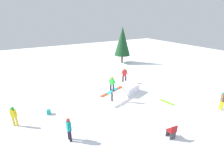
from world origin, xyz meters
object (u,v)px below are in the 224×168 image
Objects in this scene: bystander_yellow at (14,115)px; pine_tree_near at (122,41)px; rail_feature at (112,92)px; bystander_red at (124,75)px; folding_chair at (172,132)px; backpack_on_snow at (49,112)px; main_rider_on_rail at (112,84)px; loose_snowboard_lime at (167,102)px; bystander_brown at (223,100)px; bystander_teal at (69,128)px.

pine_tree_near is at bearing 76.10° from bystander_yellow.
rail_feature is 4.42m from bystander_red.
pine_tree_near is at bearing -106.38° from folding_chair.
backpack_on_snow is 15.91m from pine_tree_near.
bystander_red is (-3.26, -2.99, 0.08)m from rail_feature.
bystander_red is 0.30× the size of pine_tree_near.
bystander_yellow is at bearing -29.90° from folding_chair.
bystander_red is (-3.26, -2.99, -0.65)m from main_rider_on_rail.
rail_feature is 1.85× the size of main_rider_on_rail.
loose_snowboard_lime is 3.77× the size of backpack_on_snow.
pine_tree_near is (-4.31, -6.94, 2.26)m from bystander_red.
rail_feature is 4.56m from loose_snowboard_lime.
backpack_on_snow is at bearing 60.58° from loose_snowboard_lime.
folding_chair is at bearing 125.65° from loose_snowboard_lime.
main_rider_on_rail is (0.00, 0.00, 0.73)m from rail_feature.
bystander_red is (-10.32, -2.83, 0.09)m from bystander_yellow.
bystander_brown is 15.47m from pine_tree_near.
backpack_on_snow is at bearing -26.68° from rail_feature.
bystander_yellow is at bearing 45.25° from bystander_red.
rail_feature is 0.73m from main_rider_on_rail.
bystander_yellow is 1.06× the size of loose_snowboard_lime.
main_rider_on_rail is 4.47m from bystander_red.
bystander_brown is at bearing 119.53° from rail_feature.
backpack_on_snow is at bearing 36.88° from pine_tree_near.
bystander_teal is at bearing 83.03° from loose_snowboard_lime.
bystander_teal is at bearing 30.52° from backpack_on_snow.
main_rider_on_rail is 7.11m from bystander_yellow.
bystander_teal reaches higher than folding_chair.
rail_feature is 2.84× the size of folding_chair.
bystander_red is at bearing -165.97° from main_rider_on_rail.
folding_chair is (-7.66, 5.89, -0.35)m from bystander_yellow.
folding_chair is (3.15, 3.23, 0.40)m from loose_snowboard_lime.
main_rider_on_rail is 8.31m from bystander_brown.
pine_tree_near is at bearing -27.29° from loose_snowboard_lime.
bystander_teal is 1.63× the size of folding_chair.
bystander_teal is 8.30m from loose_snowboard_lime.
folding_chair reaches higher than loose_snowboard_lime.
bystander_yellow is at bearing 105.53° from bystander_brown.
bystander_teal is (4.51, 2.95, -0.70)m from main_rider_on_rail.
rail_feature is 5.01m from backpack_on_snow.
bystander_teal is 0.94× the size of bystander_red.
loose_snowboard_lime is at bearing 28.59° from bystander_yellow.
bystander_brown reaches higher than bystander_yellow.
folding_chair is at bearing 4.85° from bystander_yellow.
pine_tree_near is at bearing -45.92° from bystander_teal.
bystander_teal is at bearing 12.77° from rail_feature.
rail_feature is at bearing -59.57° from bystander_teal.
bystander_yellow is 10.71m from bystander_red.
bystander_teal is (4.51, 2.95, 0.03)m from rail_feature.
folding_chair is (5.74, 0.40, -0.40)m from bystander_brown.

